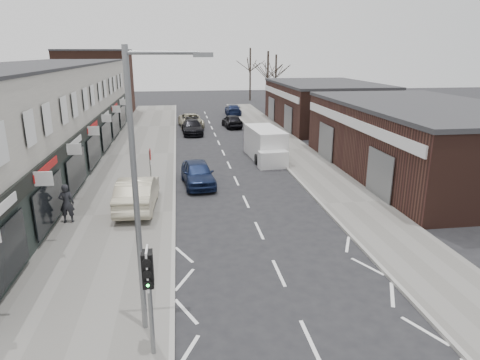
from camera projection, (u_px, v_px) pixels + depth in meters
name	position (u px, v px, depth m)	size (l,w,h in m)	color
ground	(292.00, 303.00, 14.10)	(160.00, 160.00, 0.00)	black
pavement_left	(139.00, 155.00, 34.02)	(5.50, 64.00, 0.12)	slate
pavement_right	(292.00, 150.00, 35.71)	(3.50, 64.00, 0.12)	slate
shop_terrace_left	(34.00, 117.00, 29.74)	(8.00, 41.00, 7.10)	beige
brick_block_far	(97.00, 84.00, 53.77)	(8.00, 10.00, 8.00)	#41251C
right_unit_near	(422.00, 141.00, 28.41)	(10.00, 18.00, 4.50)	#3B211B
right_unit_far	(324.00, 105.00, 47.36)	(10.00, 16.00, 4.50)	#3B211B
tree_far_a	(267.00, 110.00, 60.81)	(3.60, 3.60, 8.00)	#382D26
tree_far_b	(275.00, 104.00, 66.84)	(3.60, 3.60, 7.50)	#382D26
tree_far_c	(250.00, 100.00, 72.12)	(3.60, 3.60, 8.50)	#382D26
traffic_light	(148.00, 278.00, 10.90)	(0.28, 0.60, 3.10)	slate
street_lamp	(141.00, 182.00, 11.40)	(2.23, 0.22, 8.00)	slate
warning_sign	(150.00, 157.00, 24.14)	(0.12, 0.80, 2.70)	slate
white_van	(266.00, 145.00, 32.65)	(2.49, 6.14, 2.34)	white
sedan_on_pavement	(137.00, 192.00, 22.08)	(1.78, 5.12, 1.69)	beige
pedestrian	(67.00, 203.00, 20.18)	(0.69, 0.45, 1.90)	#222227
parked_car_left_a	(198.00, 173.00, 26.28)	(1.80, 4.47, 1.52)	#152041
parked_car_left_b	(192.00, 127.00, 42.68)	(1.96, 4.82, 1.40)	black
parked_car_left_c	(191.00, 121.00, 46.38)	(2.41, 5.22, 1.45)	#A39D82
parked_car_right_a	(257.00, 134.00, 38.53)	(1.62, 4.65, 1.53)	silver
parked_car_right_b	(232.00, 121.00, 46.34)	(1.68, 4.17, 1.42)	black
parked_car_right_c	(233.00, 110.00, 55.39)	(1.93, 4.74, 1.38)	#131D3D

